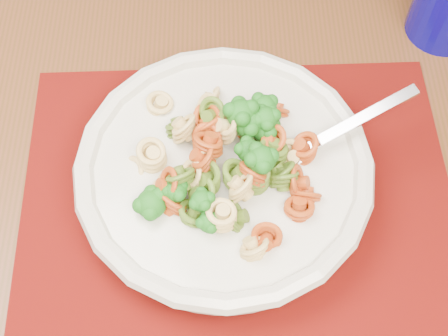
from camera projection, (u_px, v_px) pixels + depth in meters
name	position (u px, v px, depth m)	size (l,w,h in m)	color
dining_table	(237.00, 201.00, 0.75)	(1.43, 1.14, 0.74)	#552B18
placemat	(238.00, 200.00, 0.62)	(0.43, 0.33, 0.00)	#4F0C03
pasta_bowl	(224.00, 172.00, 0.60)	(0.29, 0.29, 0.05)	beige
pasta_broccoli_heap	(224.00, 165.00, 0.59)	(0.24, 0.24, 0.06)	#E8C172
fork	(288.00, 158.00, 0.59)	(0.19, 0.02, 0.01)	silver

